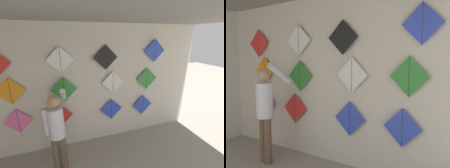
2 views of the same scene
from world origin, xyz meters
TOP-DOWN VIEW (x-y plane):
  - back_panel at (0.00, 4.13)m, footprint 5.67×0.06m
  - shopkeeper at (-0.69, 3.41)m, footprint 0.43×0.57m
  - kite_0 at (-1.45, 4.04)m, footprint 0.55×0.04m
  - kite_1 at (-0.64, 4.04)m, footprint 0.55×0.04m
  - kite_2 at (0.57, 4.04)m, footprint 0.55×0.01m
  - kite_3 at (1.43, 4.04)m, footprint 0.55×0.04m
  - kite_4 at (-1.48, 4.04)m, footprint 0.55×0.01m
  - kite_5 at (-0.50, 4.04)m, footprint 0.55×0.01m
  - kite_6 at (0.61, 4.04)m, footprint 0.55×0.01m
  - kite_7 at (1.51, 4.04)m, footprint 0.55×0.01m
  - kite_9 at (-0.51, 4.04)m, footprint 0.55×0.01m
  - kite_10 at (0.43, 4.04)m, footprint 0.55×0.01m
  - kite_11 at (1.67, 4.04)m, footprint 0.55×0.01m

SIDE VIEW (x-z plane):
  - kite_3 at x=1.43m, z-range 0.42..1.11m
  - kite_2 at x=0.57m, z-range 0.52..1.08m
  - kite_1 at x=-0.64m, z-range 0.47..1.16m
  - kite_0 at x=-1.45m, z-range 0.49..1.18m
  - shopkeeper at x=-0.69m, z-range 0.11..1.79m
  - back_panel at x=0.00m, z-range 0.00..2.80m
  - kite_5 at x=-0.50m, z-range 1.17..1.72m
  - kite_6 at x=0.61m, z-range 1.22..1.77m
  - kite_7 at x=1.51m, z-range 1.22..1.78m
  - kite_4 at x=-1.48m, z-range 1.24..1.80m
  - kite_9 at x=-0.51m, z-range 1.80..2.35m
  - kite_10 at x=0.43m, z-range 1.80..2.36m
  - kite_11 at x=1.67m, z-range 1.91..2.47m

